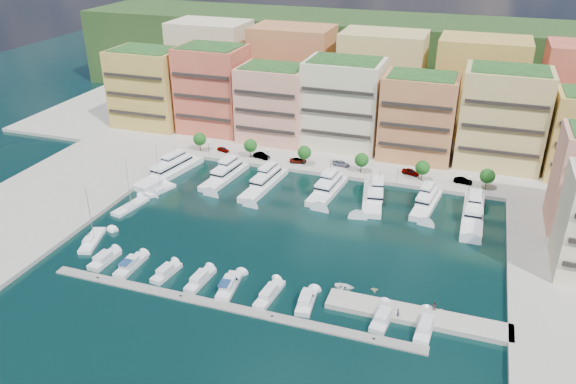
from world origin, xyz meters
name	(u,v)px	position (x,y,z in m)	size (l,w,h in m)	color
ground	(294,230)	(0.00, 0.00, 0.00)	(400.00, 400.00, 0.00)	black
north_quay	(355,137)	(0.00, 62.00, 0.00)	(220.00, 64.00, 2.00)	#9E998E
west_quay	(42,205)	(-62.00, -8.00, 0.00)	(34.00, 76.00, 2.00)	#9E998E
hillside	(382,96)	(0.00, 110.00, 0.00)	(240.00, 40.00, 58.00)	#1C3114
south_pontoon	(225,307)	(-3.00, -30.00, 0.00)	(72.00, 2.20, 0.35)	gray
finger_pier	(417,318)	(30.00, -22.00, 0.00)	(32.00, 5.00, 2.00)	#9E998E
apartment_0	(149,88)	(-66.00, 49.99, 13.31)	(22.00, 16.50, 24.80)	gold
apartment_1	(213,89)	(-44.00, 51.99, 14.31)	(20.00, 16.50, 26.80)	#DA6848
apartment_2	(274,104)	(-23.00, 49.99, 12.31)	(20.00, 15.50, 22.80)	#E89981
apartment_3	(343,104)	(-2.00, 51.99, 13.81)	(22.00, 16.50, 25.80)	beige
apartment_4	(418,117)	(20.00, 49.99, 12.81)	(20.00, 15.50, 23.80)	#C7894A
apartment_5	(502,118)	(42.00, 51.99, 14.31)	(22.00, 16.50, 26.80)	#CEBA6D
backblock_0	(212,65)	(-55.00, 74.00, 16.00)	(26.00, 18.00, 30.00)	beige
backblock_1	(293,72)	(-25.00, 74.00, 16.00)	(26.00, 18.00, 30.00)	#C7894A
backblock_2	(381,80)	(5.00, 74.00, 16.00)	(26.00, 18.00, 30.00)	#CEBA6D
backblock_3	(479,88)	(35.00, 74.00, 16.00)	(26.00, 18.00, 30.00)	gold
tree_0	(200,139)	(-40.00, 33.50, 4.74)	(3.80, 3.80, 5.65)	#473323
tree_1	(250,146)	(-24.00, 33.50, 4.74)	(3.80, 3.80, 5.65)	#473323
tree_2	(304,153)	(-8.00, 33.50, 4.74)	(3.80, 3.80, 5.65)	#473323
tree_3	(362,160)	(8.00, 33.50, 4.74)	(3.80, 3.80, 5.65)	#473323
tree_4	(423,168)	(24.00, 33.50, 4.74)	(3.80, 3.80, 5.65)	#473323
tree_5	(487,176)	(40.00, 33.50, 4.74)	(3.80, 3.80, 5.65)	#473323
lamppost_0	(209,146)	(-36.00, 31.20, 3.83)	(0.30, 0.30, 4.20)	black
lamppost_1	(267,154)	(-18.00, 31.20, 3.83)	(0.30, 0.30, 4.20)	black
lamppost_2	(330,162)	(0.00, 31.20, 3.83)	(0.30, 0.30, 4.20)	black
lamppost_3	(398,171)	(18.00, 31.20, 3.83)	(0.30, 0.30, 4.20)	black
lamppost_4	(470,181)	(36.00, 31.20, 3.83)	(0.30, 0.30, 4.20)	black
yacht_0	(171,170)	(-41.03, 18.14, 1.21)	(9.21, 24.15, 7.30)	white
yacht_1	(226,175)	(-25.84, 20.31, 1.09)	(6.84, 19.29, 7.30)	white
yacht_2	(265,182)	(-14.18, 19.34, 1.21)	(6.34, 21.41, 7.30)	white
yacht_3	(328,188)	(2.22, 20.94, 1.21)	(6.62, 18.01, 7.30)	white
yacht_4	(373,196)	(13.86, 20.43, 1.09)	(7.68, 19.12, 7.30)	white
yacht_5	(427,202)	(26.80, 21.38, 1.21)	(6.25, 17.04, 7.30)	white
yacht_6	(473,212)	(37.64, 19.39, 1.21)	(4.69, 21.00, 7.30)	white
cruiser_0	(104,260)	(-32.33, -24.58, 0.55)	(3.25, 7.59, 2.55)	silver
cruiser_1	(131,265)	(-26.13, -24.61, 0.57)	(2.76, 8.61, 2.66)	silver
cruiser_2	(166,273)	(-18.12, -24.58, 0.55)	(3.38, 7.55, 2.55)	silver
cruiser_3	(200,280)	(-10.73, -24.59, 0.55)	(3.02, 8.42, 2.55)	silver
cruiser_4	(229,286)	(-4.67, -24.62, 0.57)	(3.70, 9.13, 2.66)	silver
cruiser_5	(269,294)	(3.44, -24.60, 0.55)	(3.31, 9.24, 2.55)	silver
cruiser_6	(306,302)	(10.56, -24.58, 0.55)	(3.36, 7.68, 2.55)	silver
cruiser_8	(383,318)	(24.48, -24.59, 0.55)	(3.57, 8.17, 2.55)	silver
cruiser_9	(425,327)	(31.74, -24.60, 0.55)	(3.12, 8.94, 2.55)	silver
sailboat_2	(160,190)	(-38.46, 7.64, 0.32)	(5.34, 8.89, 13.20)	white
sailboat_1	(130,207)	(-40.54, -2.57, 0.31)	(4.55, 10.72, 13.20)	white
sailboat_0	(92,241)	(-39.48, -18.84, 0.31)	(5.70, 10.55, 13.20)	white
tender_0	(344,287)	(15.93, -17.55, 0.39)	(2.71, 3.80, 0.79)	white
tender_3	(442,311)	(34.02, -19.00, 0.43)	(1.42, 1.64, 0.87)	#F0EEB7
tender_1	(374,289)	(21.45, -16.50, 0.40)	(1.30, 1.51, 0.79)	beige
car_0	(223,149)	(-33.40, 35.24, 1.67)	(1.59, 3.96, 1.35)	gray
car_1	(262,156)	(-20.95, 34.13, 1.83)	(1.75, 5.01, 1.65)	gray
car_2	(298,160)	(-10.13, 34.57, 1.66)	(2.20, 4.78, 1.33)	gray
car_3	(341,164)	(1.83, 36.27, 1.70)	(1.95, 4.80, 1.39)	gray
car_4	(411,172)	(20.85, 36.60, 1.81)	(1.92, 4.76, 1.62)	gray
car_5	(463,181)	(34.37, 35.39, 1.76)	(1.61, 4.63, 1.52)	gray
person_0	(398,313)	(26.89, -23.94, 1.83)	(0.61, 0.40, 1.66)	#232447
person_1	(434,306)	(32.59, -20.00, 1.90)	(0.87, 0.68, 1.80)	#432C28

